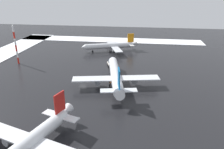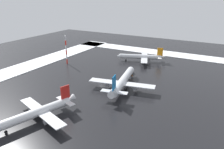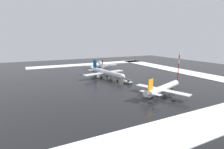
% 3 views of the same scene
% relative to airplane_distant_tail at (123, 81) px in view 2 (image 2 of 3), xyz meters
% --- Properties ---
extents(ground_plane, '(240.00, 240.00, 0.00)m').
position_rel_airplane_distant_tail_xyz_m(ground_plane, '(-1.74, -12.47, -3.49)').
color(ground_plane, black).
extents(snow_bank_far, '(152.00, 16.00, 0.27)m').
position_rel_airplane_distant_tail_xyz_m(snow_bank_far, '(-1.74, -62.47, -3.35)').
color(snow_bank_far, white).
rests_on(snow_bank_far, ground_plane).
extents(snow_bank_left, '(14.00, 116.00, 0.27)m').
position_rel_airplane_distant_tail_xyz_m(snow_bank_left, '(-68.74, -12.47, -3.35)').
color(snow_bank_left, white).
rests_on(snow_bank_left, ground_plane).
extents(airplane_distant_tail, '(35.34, 29.56, 10.55)m').
position_rel_airplane_distant_tail_xyz_m(airplane_distant_tail, '(0.00, 0.00, 0.00)').
color(airplane_distant_tail, silver).
rests_on(airplane_distant_tail, ground_plane).
extents(airplane_parked_portside, '(30.74, 25.88, 9.33)m').
position_rel_airplane_distant_tail_xyz_m(airplane_parked_portside, '(38.19, -13.00, -0.40)').
color(airplane_parked_portside, silver).
rests_on(airplane_parked_portside, ground_plane).
extents(airplane_far_rear, '(24.66, 29.18, 8.99)m').
position_rel_airplane_distant_tail_xyz_m(airplane_far_rear, '(-42.64, -8.24, -0.52)').
color(airplane_far_rear, silver).
rests_on(airplane_far_rear, ground_plane).
extents(pushback_tug, '(5.04, 3.43, 2.50)m').
position_rel_airplane_distant_tail_xyz_m(pushback_tug, '(-19.09, -4.74, -2.20)').
color(pushback_tug, silver).
rests_on(pushback_tug, ground_plane).
extents(ground_crew_near_tug, '(0.36, 0.36, 1.71)m').
position_rel_airplane_distant_tail_xyz_m(ground_crew_near_tug, '(-13.72, -1.52, -2.52)').
color(ground_crew_near_tug, black).
rests_on(ground_crew_near_tug, ground_plane).
extents(ground_crew_by_nose_gear, '(0.36, 0.36, 1.71)m').
position_rel_airplane_distant_tail_xyz_m(ground_crew_by_nose_gear, '(1.21, -1.72, -2.52)').
color(ground_crew_by_nose_gear, black).
rests_on(ground_crew_by_nose_gear, ground_plane).
extents(antenna_mast, '(0.70, 0.70, 17.10)m').
position_rel_airplane_distant_tail_xyz_m(antenna_mast, '(-16.34, -45.91, 5.06)').
color(antenna_mast, red).
rests_on(antenna_mast, ground_plane).
extents(traffic_cone_near_nose, '(0.36, 0.36, 0.55)m').
position_rel_airplane_distant_tail_xyz_m(traffic_cone_near_nose, '(-1.58, -1.70, -3.21)').
color(traffic_cone_near_nose, orange).
rests_on(traffic_cone_near_nose, ground_plane).
extents(traffic_cone_mid_line, '(0.36, 0.36, 0.55)m').
position_rel_airplane_distant_tail_xyz_m(traffic_cone_mid_line, '(-8.39, 7.53, -3.21)').
color(traffic_cone_mid_line, orange).
rests_on(traffic_cone_mid_line, ground_plane).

